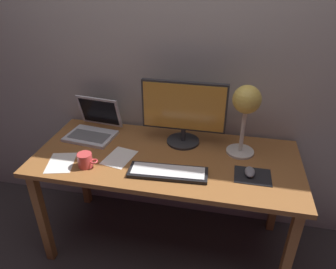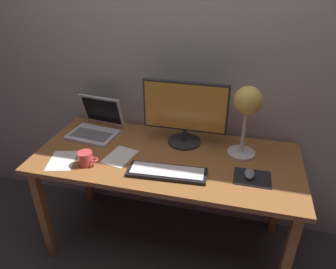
% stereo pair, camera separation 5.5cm
% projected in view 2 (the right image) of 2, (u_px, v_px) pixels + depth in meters
% --- Properties ---
extents(ground_plane, '(4.80, 4.80, 0.00)m').
position_uv_depth(ground_plane, '(167.00, 241.00, 2.25)').
color(ground_plane, '#383333').
rests_on(ground_plane, ground).
extents(back_wall, '(4.80, 0.06, 2.60)m').
position_uv_depth(back_wall, '(182.00, 48.00, 1.95)').
color(back_wall, '#A8A099').
rests_on(back_wall, ground).
extents(desk, '(1.60, 0.70, 0.74)m').
position_uv_depth(desk, '(167.00, 167.00, 1.92)').
color(desk, '#935B2D').
rests_on(desk, ground).
extents(monitor, '(0.53, 0.21, 0.42)m').
position_uv_depth(monitor, '(185.00, 111.00, 1.91)').
color(monitor, '#28282B').
rests_on(monitor, desk).
extents(keyboard_main, '(0.45, 0.17, 0.03)m').
position_uv_depth(keyboard_main, '(167.00, 172.00, 1.72)').
color(keyboard_main, black).
rests_on(keyboard_main, desk).
extents(laptop, '(0.34, 0.32, 0.24)m').
position_uv_depth(laptop, '(97.00, 123.00, 2.12)').
color(laptop, silver).
rests_on(laptop, desk).
extents(desk_lamp, '(0.17, 0.17, 0.44)m').
position_uv_depth(desk_lamp, '(247.00, 107.00, 1.75)').
color(desk_lamp, beige).
rests_on(desk_lamp, desk).
extents(mousepad, '(0.20, 0.16, 0.00)m').
position_uv_depth(mousepad, '(252.00, 178.00, 1.69)').
color(mousepad, black).
rests_on(mousepad, desk).
extents(mouse, '(0.06, 0.10, 0.03)m').
position_uv_depth(mouse, '(250.00, 174.00, 1.69)').
color(mouse, slate).
rests_on(mouse, mousepad).
extents(coffee_mug, '(0.12, 0.08, 0.08)m').
position_uv_depth(coffee_mug, '(86.00, 159.00, 1.79)').
color(coffee_mug, '#CC3F3F').
rests_on(coffee_mug, desk).
extents(paper_sheet_near_mouse, '(0.20, 0.24, 0.00)m').
position_uv_depth(paper_sheet_near_mouse, '(62.00, 161.00, 1.84)').
color(paper_sheet_near_mouse, white).
rests_on(paper_sheet_near_mouse, desk).
extents(paper_sheet_by_keyboard, '(0.19, 0.23, 0.00)m').
position_uv_depth(paper_sheet_by_keyboard, '(120.00, 156.00, 1.88)').
color(paper_sheet_by_keyboard, white).
rests_on(paper_sheet_by_keyboard, desk).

